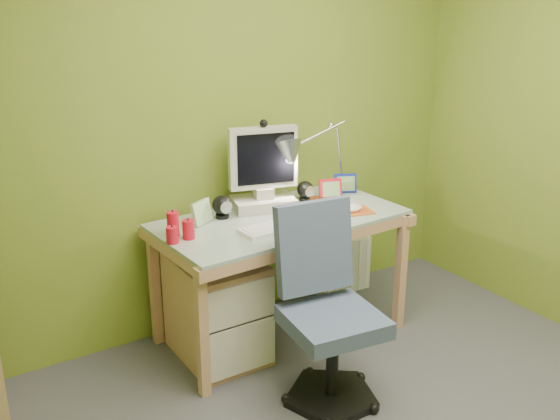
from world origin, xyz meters
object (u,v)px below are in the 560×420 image
desk_lamp (329,142)px  radiator (342,264)px  desk (281,277)px  monitor (263,163)px  task_chair (333,321)px

desk_lamp → radiator: size_ratio=1.79×
desk → monitor: size_ratio=2.54×
desk_lamp → desk: bearing=-161.9°
task_chair → desk: bearing=85.8°
monitor → desk_lamp: desk_lamp is taller
desk_lamp → radiator: bearing=21.5°
desk → task_chair: task_chair is taller
radiator → task_chair: bearing=-127.9°
monitor → task_chair: 1.01m
desk → monitor: (-0.00, 0.18, 0.62)m
desk → desk_lamp: (0.45, 0.18, 0.68)m
desk_lamp → task_chair: bearing=-128.4°
desk → radiator: 0.72m
desk_lamp → task_chair: size_ratio=0.75×
desk → radiator: desk is taller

